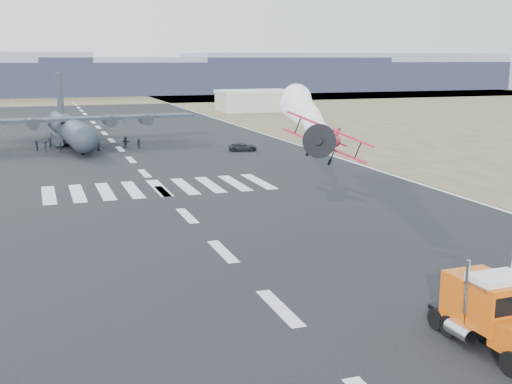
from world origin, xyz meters
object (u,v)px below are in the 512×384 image
hangar_right (255,100)px  semi_truck (494,312)px  crew_b (36,146)px  crew_e (98,145)px  aerobatic_biplane (328,141)px  crew_a (50,143)px  crew_g (60,148)px  transport_aircraft (70,127)px  crew_h (139,144)px  crew_c (45,146)px  crew_f (126,142)px  support_vehicle (243,147)px

hangar_right → semi_truck: bearing=-104.4°
hangar_right → crew_b: (-58.89, -64.06, -2.20)m
crew_e → aerobatic_biplane: bearing=36.2°
hangar_right → crew_a: bearing=-132.5°
crew_a → crew_b: bearing=163.6°
aerobatic_biplane → crew_g: aerobatic_biplane is taller
transport_aircraft → crew_g: transport_aircraft is taller
crew_h → crew_c: bearing=37.8°
aerobatic_biplane → transport_aircraft: transport_aircraft is taller
crew_a → crew_e: (7.18, -5.01, -0.04)m
crew_e → crew_h: crew_e is taller
hangar_right → crew_f: size_ratio=10.82×
transport_aircraft → support_vehicle: size_ratio=9.13×
support_vehicle → crew_c: size_ratio=2.61×
support_vehicle → semi_truck: bearing=-175.2°
crew_c → crew_h: (14.54, -1.37, -0.05)m
support_vehicle → crew_c: (-29.81, 9.43, 0.24)m
semi_truck → support_vehicle: bearing=80.4°
crew_e → crew_f: crew_f is taller
crew_b → crew_c: (1.32, -1.09, 0.07)m
hangar_right → crew_f: bearing=-124.7°
semi_truck → support_vehicle: (9.94, 71.84, -1.28)m
transport_aircraft → crew_e: (3.76, -8.34, -2.21)m
crew_a → crew_e: size_ratio=1.04×
hangar_right → support_vehicle: hangar_right is taller
hangar_right → crew_a: size_ratio=11.30×
crew_h → aerobatic_biplane: bearing=137.1°
aerobatic_biplane → crew_h: (-4.30, 62.38, -7.73)m
crew_e → crew_h: 6.47m
crew_g → crew_b: bearing=-128.5°
semi_truck → crew_e: 80.46m
crew_c → crew_h: size_ratio=1.06×
crew_b → crew_a: bearing=137.5°
crew_b → transport_aircraft: bearing=137.0°
transport_aircraft → support_vehicle: (25.49, -16.08, -2.45)m
transport_aircraft → crew_e: size_ratio=23.85×
crew_a → transport_aircraft: bearing=-17.2°
aerobatic_biplane → semi_truck: bearing=-67.6°
hangar_right → crew_e: bearing=-126.5°
aerobatic_biplane → crew_b: 68.35m
hangar_right → semi_truck: 151.20m
crew_a → crew_f: size_ratio=0.96×
transport_aircraft → crew_a: bearing=-140.2°
aerobatic_biplane → support_vehicle: bearing=97.6°
crew_c → crew_e: (8.08, -1.69, -0.00)m
semi_truck → transport_aircraft: transport_aircraft is taller
hangar_right → crew_a: (-56.67, -61.83, -2.10)m
hangar_right → crew_b: hangar_right is taller
support_vehicle → crew_b: bearing=84.0°
aerobatic_biplane → hangar_right: bearing=92.3°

